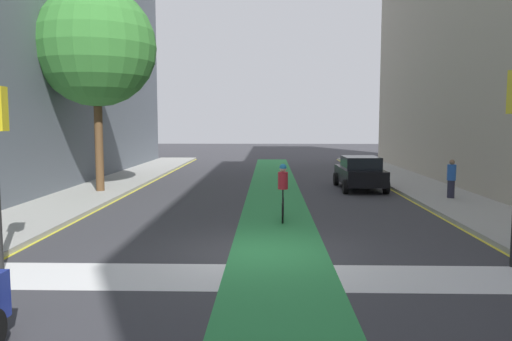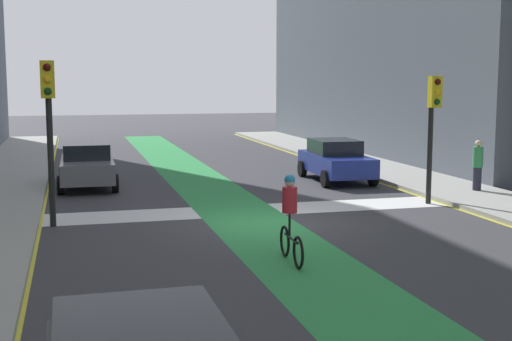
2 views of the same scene
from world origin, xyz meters
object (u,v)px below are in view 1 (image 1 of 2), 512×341
at_px(car_black_right_far, 360,173).
at_px(pedestrian_sidewalk_right_a, 451,179).
at_px(cyclist_in_lane, 283,191).
at_px(street_tree_near, 96,47).

relative_size(car_black_right_far, pedestrian_sidewalk_right_a, 2.73).
relative_size(car_black_right_far, cyclist_in_lane, 2.27).
bearing_deg(car_black_right_far, cyclist_in_lane, -116.99).
height_order(cyclist_in_lane, street_tree_near, street_tree_near).
height_order(pedestrian_sidewalk_right_a, street_tree_near, street_tree_near).
xyz_separation_m(cyclist_in_lane, street_tree_near, (-7.92, 5.74, 5.43)).
xyz_separation_m(car_black_right_far, cyclist_in_lane, (-3.84, -7.54, 0.17)).
xyz_separation_m(cyclist_in_lane, pedestrian_sidewalk_right_a, (6.84, 4.04, -0.04)).
distance_m(car_black_right_far, cyclist_in_lane, 8.47).
bearing_deg(street_tree_near, cyclist_in_lane, -35.94).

